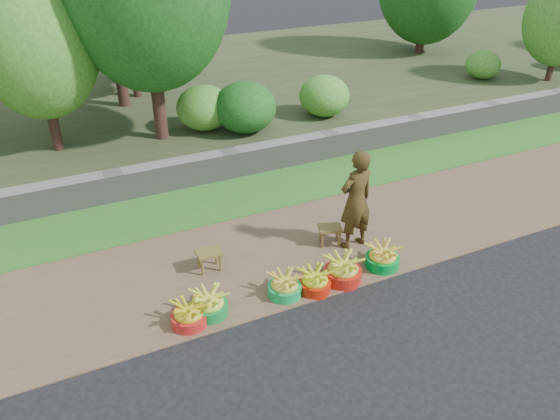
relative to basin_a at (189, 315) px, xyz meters
name	(u,v)px	position (x,y,z in m)	size (l,w,h in m)	color
ground_plane	(335,295)	(2.01, -0.28, -0.16)	(120.00, 120.00, 0.00)	black
dirt_shoulder	(295,249)	(2.01, 0.97, -0.15)	(80.00, 2.50, 0.02)	brown
grass_verge	(247,194)	(2.01, 2.97, -0.14)	(80.00, 1.50, 0.04)	#307125
retaining_wall	(230,164)	(2.01, 3.82, 0.12)	(80.00, 0.35, 0.55)	slate
earth_bank	(165,94)	(2.01, 8.72, 0.09)	(80.00, 10.00, 0.50)	#353F22
basin_a	(189,315)	(0.00, 0.00, 0.00)	(0.47, 0.47, 0.35)	#B21E1B
basin_b	(209,304)	(0.30, 0.08, 0.01)	(0.50, 0.50, 0.37)	#127831
basin_c	(285,286)	(1.37, 0.02, 0.00)	(0.47, 0.47, 0.35)	#129545
basin_d	(315,281)	(1.80, -0.06, 0.00)	(0.47, 0.47, 0.35)	#B21D08
basin_e	(343,270)	(2.26, -0.04, 0.02)	(0.54, 0.54, 0.40)	#AB1C12
basin_f	(382,257)	(2.97, 0.01, 0.01)	(0.51, 0.51, 0.38)	#00852B
stool_left	(209,255)	(0.62, 1.01, 0.11)	(0.36, 0.28, 0.32)	brown
stool_right	(330,230)	(2.56, 0.86, 0.11)	(0.42, 0.37, 0.31)	brown
vendor_woman	(356,200)	(2.88, 0.67, 0.67)	(0.59, 0.39, 1.61)	black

